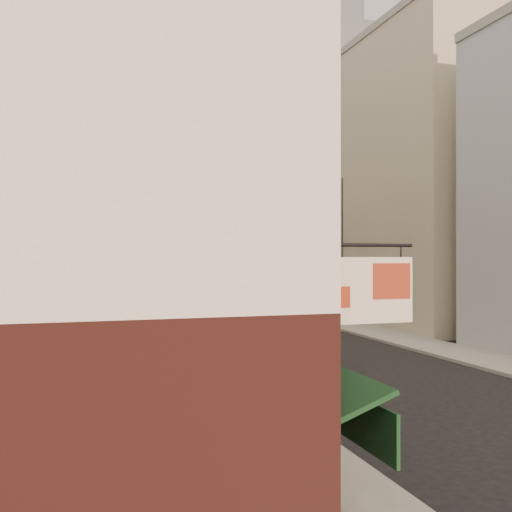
{
  "coord_description": "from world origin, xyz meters",
  "views": [
    {
      "loc": [
        -11.14,
        -5.43,
        4.69
      ],
      "look_at": [
        -2.45,
        22.0,
        4.78
      ],
      "focal_mm": 40.0,
      "sensor_mm": 36.0,
      "label": 1
    }
  ],
  "objects_px": {
    "streetlamp_mid": "(338,241)",
    "traffic_light_left": "(143,272)",
    "traffic_light_right": "(302,268)",
    "clock_tower": "(139,181)",
    "white_tower": "(223,166)"
  },
  "relations": [
    {
      "from": "streetlamp_mid",
      "to": "traffic_light_left",
      "type": "relative_size",
      "value": 2.06
    },
    {
      "from": "streetlamp_mid",
      "to": "traffic_light_right",
      "type": "height_order",
      "value": "streetlamp_mid"
    },
    {
      "from": "traffic_light_left",
      "to": "traffic_light_right",
      "type": "distance_m",
      "value": 13.05
    },
    {
      "from": "streetlamp_mid",
      "to": "traffic_light_left",
      "type": "height_order",
      "value": "streetlamp_mid"
    },
    {
      "from": "clock_tower",
      "to": "white_tower",
      "type": "bearing_deg",
      "value": -51.84
    },
    {
      "from": "white_tower",
      "to": "traffic_light_right",
      "type": "xyz_separation_m",
      "value": [
        -3.61,
        -40.5,
        -14.78
      ]
    },
    {
      "from": "traffic_light_left",
      "to": "traffic_light_right",
      "type": "xyz_separation_m",
      "value": [
        12.94,
        1.68,
        0.17
      ]
    },
    {
      "from": "clock_tower",
      "to": "white_tower",
      "type": "height_order",
      "value": "clock_tower"
    },
    {
      "from": "streetlamp_mid",
      "to": "traffic_light_right",
      "type": "xyz_separation_m",
      "value": [
        0.23,
        7.05,
        -2.06
      ]
    },
    {
      "from": "clock_tower",
      "to": "traffic_light_right",
      "type": "height_order",
      "value": "clock_tower"
    },
    {
      "from": "traffic_light_right",
      "to": "white_tower",
      "type": "bearing_deg",
      "value": -83.22
    },
    {
      "from": "clock_tower",
      "to": "white_tower",
      "type": "distance_m",
      "value": 17.83
    },
    {
      "from": "clock_tower",
      "to": "white_tower",
      "type": "xyz_separation_m",
      "value": [
        11.0,
        -14.0,
        0.97
      ]
    },
    {
      "from": "traffic_light_left",
      "to": "clock_tower",
      "type": "bearing_deg",
      "value": -108.52
    },
    {
      "from": "traffic_light_right",
      "to": "traffic_light_left",
      "type": "bearing_deg",
      "value": 19.28
    }
  ]
}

